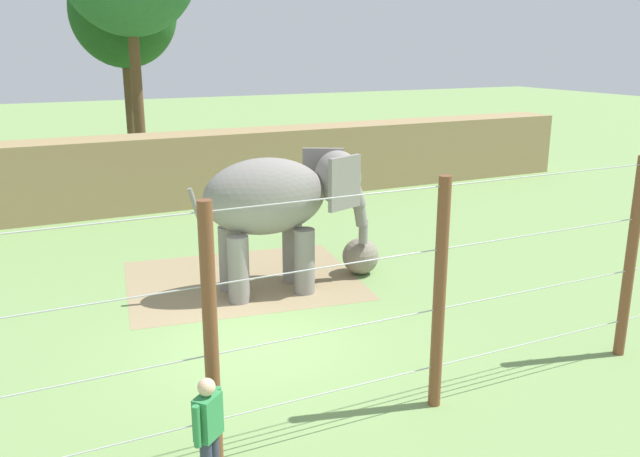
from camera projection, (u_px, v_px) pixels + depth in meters
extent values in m
plane|color=#759956|center=(255.00, 343.00, 12.73)|extent=(120.00, 120.00, 0.00)
cube|color=#937F5B|center=(242.00, 280.00, 16.13)|extent=(6.00, 5.20, 0.01)
cube|color=#997F56|center=(133.00, 174.00, 22.70)|extent=(36.00, 1.80, 2.51)
cylinder|color=gray|center=(292.00, 251.00, 15.88)|extent=(0.48, 0.48, 1.52)
cylinder|color=gray|center=(304.00, 261.00, 15.13)|extent=(0.48, 0.48, 1.52)
cylinder|color=gray|center=(229.00, 258.00, 15.33)|extent=(0.48, 0.48, 1.52)
cylinder|color=gray|center=(238.00, 269.00, 14.58)|extent=(0.48, 0.48, 1.52)
ellipsoid|color=gray|center=(265.00, 196.00, 14.83)|extent=(2.91, 1.71, 1.73)
ellipsoid|color=gray|center=(338.00, 177.00, 15.37)|extent=(1.15, 1.26, 1.25)
cube|color=gray|center=(323.00, 173.00, 15.92)|extent=(0.90, 0.57, 1.19)
cube|color=gray|center=(345.00, 183.00, 14.75)|extent=(0.95, 0.45, 1.19)
cylinder|color=gray|center=(356.00, 194.00, 15.66)|extent=(0.55, 0.38, 0.68)
cylinder|color=gray|center=(360.00, 214.00, 15.83)|extent=(0.40, 0.31, 0.64)
cylinder|color=gray|center=(363.00, 231.00, 15.98)|extent=(0.24, 0.24, 0.60)
cylinder|color=gray|center=(196.00, 207.00, 14.30)|extent=(0.34, 0.13, 0.86)
sphere|color=gray|center=(360.00, 256.00, 16.47)|extent=(0.90, 0.90, 0.90)
cylinder|color=brown|center=(211.00, 339.00, 8.58)|extent=(0.19, 0.19, 3.70)
cylinder|color=brown|center=(439.00, 295.00, 10.08)|extent=(0.19, 0.19, 3.70)
cylinder|color=brown|center=(631.00, 259.00, 11.80)|extent=(0.19, 0.19, 3.70)
cylinder|color=#B7B7BC|center=(334.00, 391.00, 9.64)|extent=(12.85, 0.02, 0.02)
cylinder|color=#B7B7BC|center=(334.00, 330.00, 9.39)|extent=(12.85, 0.02, 0.02)
cylinder|color=#B7B7BC|center=(334.00, 266.00, 9.13)|extent=(12.85, 0.02, 0.02)
cylinder|color=#B7B7BC|center=(335.00, 198.00, 8.87)|extent=(12.85, 0.02, 0.02)
cube|color=#338C4C|center=(208.00, 416.00, 8.08)|extent=(0.42, 0.40, 0.56)
sphere|color=beige|center=(206.00, 387.00, 7.97)|extent=(0.22, 0.22, 0.22)
cylinder|color=#338C4C|center=(197.00, 426.00, 7.87)|extent=(0.13, 0.13, 0.54)
cylinder|color=#338C4C|center=(219.00, 407.00, 8.29)|extent=(0.13, 0.13, 0.54)
cube|color=black|center=(215.00, 420.00, 8.40)|extent=(0.06, 0.06, 0.14)
cylinder|color=brown|center=(131.00, 114.00, 29.87)|extent=(0.44, 0.44, 4.96)
ellipsoid|color=#1E511E|center=(123.00, 11.00, 28.68)|extent=(4.58, 4.58, 4.81)
cylinder|color=brown|center=(138.00, 104.00, 27.20)|extent=(0.44, 0.44, 6.33)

